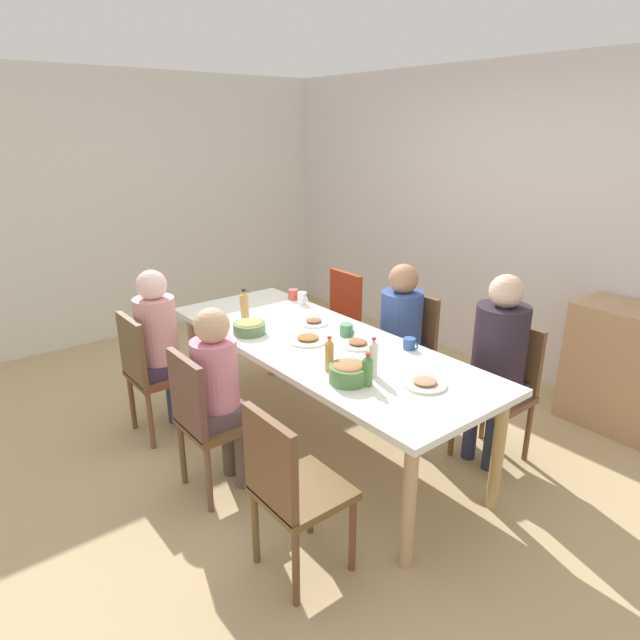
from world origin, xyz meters
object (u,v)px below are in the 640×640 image
Objects in this scene: chair_3 at (337,318)px; chair_4 at (407,346)px; bowl_0 at (249,327)px; chair_0 at (149,368)px; bottle_1 at (367,370)px; dining_table at (320,352)px; cup_1 at (302,298)px; chair_2 at (289,485)px; plate_0 at (425,383)px; bottle_2 at (373,358)px; person_4 at (400,325)px; bottle_3 at (329,355)px; person_0 at (159,338)px; person_1 at (498,353)px; side_cabinet at (622,368)px; chair_1 at (502,384)px; plate_3 at (314,322)px; bottle_0 at (245,306)px; chair_5 at (205,415)px; plate_2 at (358,344)px; plate_1 at (308,339)px; cup_0 at (293,295)px; cup_2 at (409,344)px; cup_3 at (347,330)px; bowl_1 at (348,372)px; person_5 at (218,384)px.

chair_3 is 1.00× the size of chair_4.
chair_0 is at bearing -126.25° from bowl_0.
dining_table is at bearing 163.46° from bottle_1.
dining_table is at bearing -90.00° from chair_4.
chair_4 reaches higher than cup_1.
chair_2 reaches higher than plate_0.
bottle_2 reaches higher than chair_3.
person_4 reaches higher than bottle_3.
person_0 is 2.24m from person_1.
side_cabinet is (1.14, 1.10, -0.25)m from person_4.
chair_1 reaches higher than plate_3.
chair_5 is at bearing -45.87° from bottle_0.
chair_1 reaches higher than bowl_0.
plate_0 is 1.08× the size of bowl_0.
bottle_0 is at bearing -171.84° from plate_0.
plate_3 is at bearing -51.23° from chair_3.
plate_2 is (1.03, -0.70, 0.26)m from chair_3.
bowl_0 is 0.80m from bottle_3.
chair_0 is 3.51× the size of plate_1.
cup_0 reaches higher than cup_2.
dining_table is at bearing 45.48° from chair_0.
dining_table is 0.61m from bottle_2.
dining_table is 10.47× the size of bottle_0.
bottle_2 is at bearing -2.56° from plate_1.
bottle_3 is at bearing -95.65° from cup_2.
person_1 is at bearing -3.07° from chair_3.
bottle_1 is (1.37, -0.58, 0.04)m from cup_1.
cup_0 is at bearing -143.94° from side_cabinet.
chair_1 is 1.63m from cup_1.
cup_2 is at bearing 20.73° from cup_3.
cup_0 is (-1.68, 1.24, 0.29)m from chair_2.
person_1 is at bearing 31.89° from bottle_0.
chair_3 is 1.39m from cup_2.
person_1 is 1.39× the size of chair_4.
chair_3 is at bearing 145.01° from bottle_1.
bottle_0 reaches higher than cup_0.
bowl_1 is 1.22m from bottle_0.
cup_0 is at bearing 161.23° from bottle_2.
person_0 reaches higher than side_cabinet.
chair_3 is 0.55m from cup_1.
bottle_1 is at bearing 20.62° from person_0.
person_5 is 1.35m from cup_1.
chair_4 is at bearing 109.66° from bottle_3.
plate_2 is (0.21, 0.14, 0.08)m from dining_table.
plate_3 is (-1.12, -0.67, 0.26)m from chair_1.
chair_5 reaches higher than bowl_0.
bottle_2 is (0.02, 0.16, 0.05)m from bowl_1.
bowl_0 is (-0.36, -0.22, 0.03)m from plate_1.
dining_table is at bearing -121.60° from side_cabinet.
cup_0 is (-0.85, 1.24, 0.29)m from chair_5.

